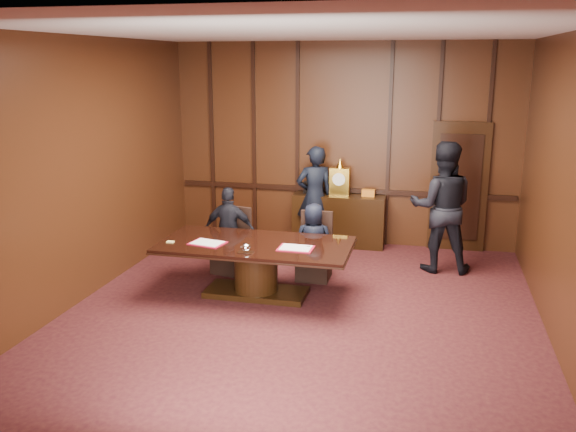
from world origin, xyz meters
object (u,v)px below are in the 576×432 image
object	(u,v)px
signatory_right	(314,242)
witness_right	(442,207)
witness_left	(315,197)
conference_table	(256,260)
sideboard	(339,218)
signatory_left	(229,231)

from	to	relation	value
signatory_right	witness_right	world-z (taller)	witness_right
witness_left	witness_right	bearing A→B (deg)	136.35
conference_table	witness_right	xyz separation A→B (m)	(2.46, 1.70, 0.50)
sideboard	signatory_right	world-z (taller)	sideboard
signatory_right	witness_right	xyz separation A→B (m)	(1.81, 0.90, 0.42)
sideboard	witness_right	distance (m)	2.03
conference_table	signatory_right	bearing A→B (deg)	50.91
conference_table	signatory_right	xyz separation A→B (m)	(0.65, 0.80, 0.07)
signatory_right	conference_table	bearing A→B (deg)	41.72
sideboard	witness_right	world-z (taller)	witness_right
witness_right	conference_table	bearing A→B (deg)	31.27
signatory_left	signatory_right	bearing A→B (deg)	175.65
sideboard	witness_right	size ratio (longest dim) A/B	0.79
witness_right	signatory_right	bearing A→B (deg)	23.01
signatory_right	witness_right	bearing A→B (deg)	-162.90
witness_left	witness_right	size ratio (longest dim) A/B	0.88
sideboard	conference_table	size ratio (longest dim) A/B	0.61
signatory_right	witness_left	bearing A→B (deg)	-88.64
sideboard	signatory_right	xyz separation A→B (m)	(-0.09, -1.85, 0.10)
sideboard	signatory_left	world-z (taller)	sideboard
signatory_left	witness_right	xyz separation A→B (m)	(3.11, 0.90, 0.34)
conference_table	signatory_left	xyz separation A→B (m)	(-0.65, 0.80, 0.16)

